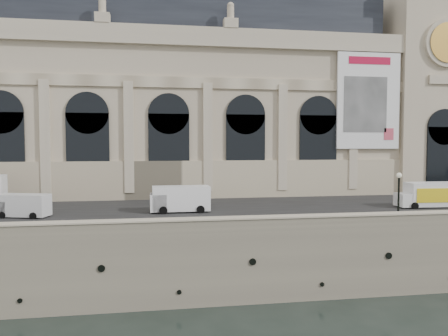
{
  "coord_description": "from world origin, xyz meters",
  "views": [
    {
      "loc": [
        -5.88,
        -34.36,
        13.34
      ],
      "look_at": [
        3.16,
        22.0,
        10.0
      ],
      "focal_mm": 35.0,
      "sensor_mm": 36.0,
      "label": 1
    }
  ],
  "objects_px": {
    "van_c": "(177,199)",
    "box_truck": "(429,195)",
    "lamp_right": "(399,198)",
    "van_b": "(20,206)"
  },
  "relations": [
    {
      "from": "van_b",
      "to": "lamp_right",
      "type": "relative_size",
      "value": 1.18
    },
    {
      "from": "van_b",
      "to": "lamp_right",
      "type": "xyz_separation_m",
      "value": [
        34.69,
        -8.94,
        1.14
      ]
    },
    {
      "from": "van_c",
      "to": "box_truck",
      "type": "xyz_separation_m",
      "value": [
        28.23,
        -1.11,
        0.02
      ]
    },
    {
      "from": "van_c",
      "to": "lamp_right",
      "type": "bearing_deg",
      "value": -26.53
    },
    {
      "from": "van_b",
      "to": "lamp_right",
      "type": "height_order",
      "value": "lamp_right"
    },
    {
      "from": "van_b",
      "to": "van_c",
      "type": "relative_size",
      "value": 0.88
    },
    {
      "from": "van_b",
      "to": "box_truck",
      "type": "height_order",
      "value": "box_truck"
    },
    {
      "from": "van_b",
      "to": "van_c",
      "type": "xyz_separation_m",
      "value": [
        15.37,
        0.71,
        0.24
      ]
    },
    {
      "from": "van_b",
      "to": "lamp_right",
      "type": "distance_m",
      "value": 35.85
    },
    {
      "from": "box_truck",
      "to": "lamp_right",
      "type": "distance_m",
      "value": 12.37
    }
  ]
}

